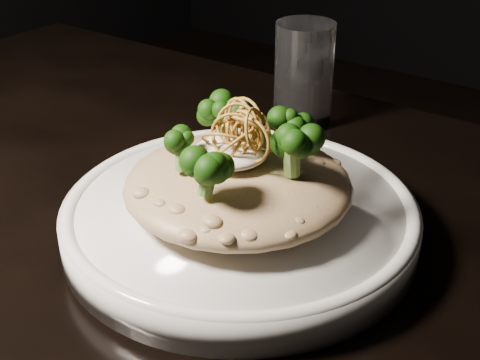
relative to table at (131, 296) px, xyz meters
name	(u,v)px	position (x,y,z in m)	size (l,w,h in m)	color
table	(131,296)	(0.00, 0.00, 0.00)	(1.10, 0.80, 0.75)	black
plate	(240,220)	(0.10, 0.05, 0.10)	(0.30, 0.30, 0.03)	silver
risotto	(238,185)	(0.10, 0.04, 0.14)	(0.19, 0.19, 0.04)	brown
broccoli	(244,138)	(0.10, 0.04, 0.18)	(0.13, 0.13, 0.05)	black
cheese	(231,152)	(0.09, 0.04, 0.16)	(0.06, 0.06, 0.02)	white
shallots	(246,123)	(0.10, 0.05, 0.19)	(0.06, 0.06, 0.04)	brown
drinking_glass	(304,74)	(0.02, 0.28, 0.14)	(0.07, 0.07, 0.12)	silver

